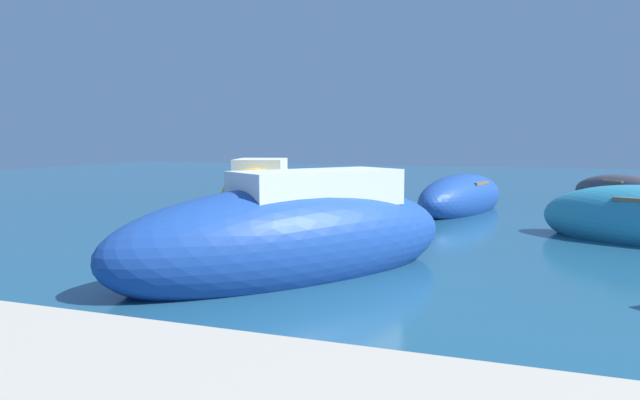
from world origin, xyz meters
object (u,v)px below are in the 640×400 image
(moored_boat_0, at_px, (294,238))
(moored_boat_6, at_px, (259,196))
(moored_boat_2, at_px, (461,198))
(moored_boat_7, at_px, (625,194))

(moored_boat_0, bearing_deg, moored_boat_6, -114.01)
(moored_boat_2, distance_m, moored_boat_7, 6.14)
(moored_boat_2, bearing_deg, moored_boat_0, 4.53)
(moored_boat_0, height_order, moored_boat_7, moored_boat_0)
(moored_boat_0, relative_size, moored_boat_7, 1.44)
(moored_boat_7, bearing_deg, moored_boat_2, 90.58)
(moored_boat_2, xyz_separation_m, moored_boat_7, (4.89, 3.71, -0.05))
(moored_boat_6, xyz_separation_m, moored_boat_7, (10.23, 6.51, -0.20))
(moored_boat_2, height_order, moored_boat_7, moored_boat_2)
(moored_boat_0, xyz_separation_m, moored_boat_2, (1.66, 9.15, -0.17))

